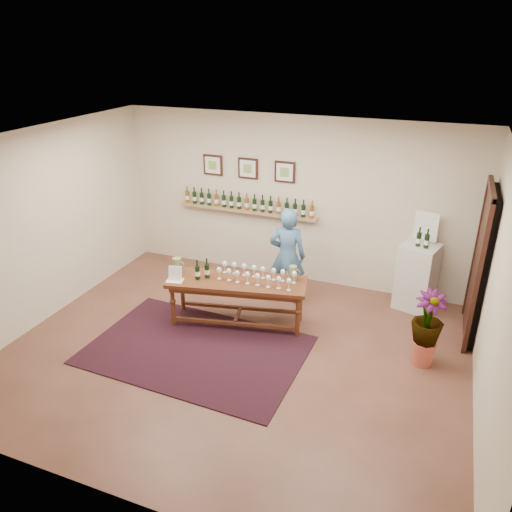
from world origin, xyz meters
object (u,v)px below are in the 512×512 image
(potted_plant, at_px, (427,329))
(person, at_px, (287,256))
(display_pedestal, at_px, (417,276))
(tasting_table, at_px, (237,287))

(potted_plant, height_order, person, person)
(person, bearing_deg, potted_plant, 145.53)
(display_pedestal, bearing_deg, tasting_table, -148.27)
(person, bearing_deg, tasting_table, 52.53)
(display_pedestal, xyz_separation_m, potted_plant, (0.25, -1.51, 0.00))
(tasting_table, relative_size, display_pedestal, 1.99)
(potted_plant, relative_size, person, 0.58)
(display_pedestal, bearing_deg, potted_plant, -80.45)
(display_pedestal, height_order, person, person)
(tasting_table, relative_size, potted_plant, 2.32)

